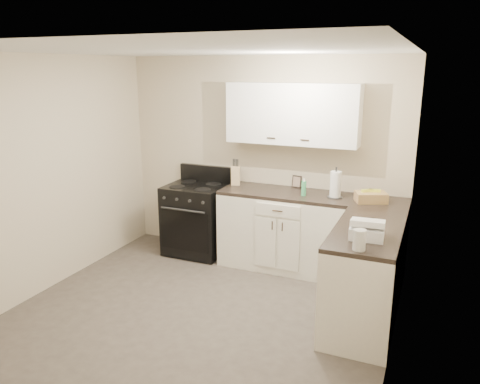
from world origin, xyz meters
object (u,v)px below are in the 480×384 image
at_px(wicker_basket, 371,197).
at_px(countertop_grill, 367,232).
at_px(knife_block, 236,175).
at_px(paper_towel, 335,185).
at_px(stove, 196,219).

bearing_deg(wicker_basket, countertop_grill, -83.73).
xyz_separation_m(knife_block, paper_towel, (1.27, -0.11, 0.03)).
distance_m(paper_towel, countertop_grill, 1.29).
height_order(knife_block, wicker_basket, knife_block).
bearing_deg(countertop_grill, knife_block, 140.16).
relative_size(knife_block, countertop_grill, 0.83).
relative_size(stove, countertop_grill, 3.14).
distance_m(knife_block, paper_towel, 1.27).
relative_size(knife_block, paper_towel, 0.79).
relative_size(stove, knife_block, 3.79).
bearing_deg(countertop_grill, wicker_basket, 92.10).
xyz_separation_m(knife_block, countertop_grill, (1.79, -1.29, -0.07)).
bearing_deg(wicker_basket, knife_block, 175.37).
bearing_deg(paper_towel, knife_block, 175.18).
bearing_deg(wicker_basket, paper_towel, 175.96).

